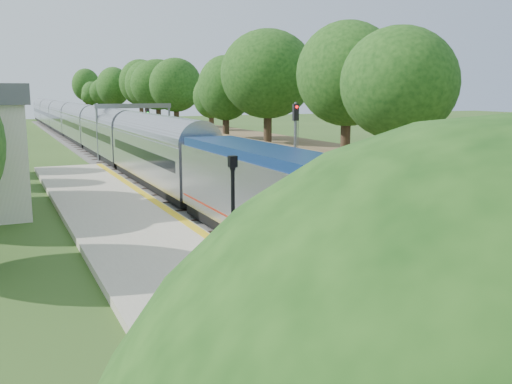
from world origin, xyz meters
name	(u,v)px	position (x,y,z in m)	size (l,w,h in m)	color
trackbed	(122,155)	(2.00, 60.00, 0.07)	(9.50, 170.00, 0.28)	#4C4944
platform	(165,259)	(-5.20, 16.00, 0.19)	(6.40, 68.00, 0.38)	#AEA38C
yellow_stripe	(224,247)	(-2.35, 16.00, 0.39)	(0.55, 68.00, 0.01)	gold
embankment	(188,137)	(10.35, 60.00, 1.95)	(10.64, 170.00, 11.70)	brown
signal_gantry	(134,116)	(2.47, 54.99, 4.82)	(8.40, 0.38, 6.20)	slate
trees_behind_platform	(9,158)	(-11.17, 20.67, 4.53)	(7.82, 53.32, 7.21)	#332316
train	(81,127)	(0.00, 78.34, 2.34)	(3.13, 146.80, 4.60)	black
lamppost_mid	(446,335)	(-3.55, 0.45, 2.59)	(0.49, 0.49, 4.95)	black
lamppost_far	(233,225)	(-3.66, 11.68, 2.53)	(0.47, 0.47, 4.80)	black
signal_platform	(372,238)	(-2.90, 3.97, 3.76)	(0.32, 0.26, 5.50)	slate
signal_farside	(295,143)	(6.20, 24.80, 4.24)	(0.37, 0.29, 6.74)	slate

